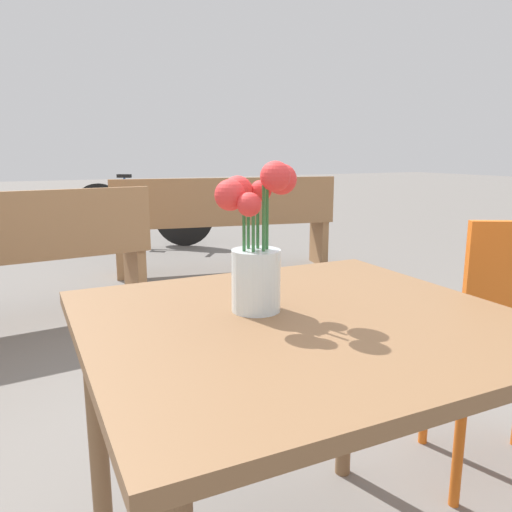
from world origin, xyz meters
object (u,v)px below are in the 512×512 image
(bench_near, at_px, (10,256))
(bicycle, at_px, (141,213))
(flower_vase, at_px, (256,249))
(bench_middle, at_px, (226,219))
(table_front, at_px, (300,359))

(bench_near, bearing_deg, bicycle, 60.73)
(flower_vase, height_order, bench_near, flower_vase)
(flower_vase, relative_size, bicycle, 0.23)
(flower_vase, bearing_deg, bench_middle, 67.69)
(table_front, relative_size, bench_middle, 0.45)
(table_front, xyz_separation_m, bicycle, (0.88, 4.91, -0.25))
(table_front, relative_size, bicycle, 0.65)
(bench_middle, distance_m, bicycle, 1.74)
(table_front, distance_m, bicycle, 5.00)
(bench_near, bearing_deg, bench_middle, 25.25)
(bench_near, xyz_separation_m, bicycle, (1.42, 2.53, -0.09))
(bench_middle, relative_size, bicycle, 1.43)
(bench_middle, xyz_separation_m, bicycle, (-0.34, 1.70, -0.11))
(flower_vase, distance_m, bicycle, 4.96)
(table_front, height_order, bench_near, bench_near)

